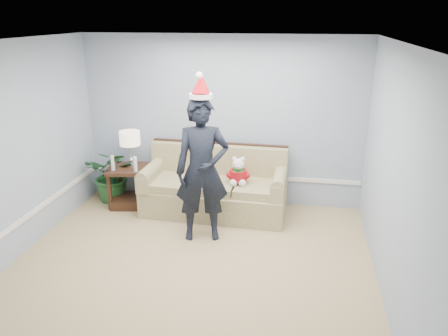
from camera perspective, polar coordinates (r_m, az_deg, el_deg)
room_shell at (r=4.67m, az=-5.93°, el=-0.96°), size 4.54×5.04×2.74m
wainscot_trim at (r=6.42m, az=-12.92°, el=-4.21°), size 4.49×4.99×0.06m
sofa at (r=6.88m, az=-1.15°, el=-2.79°), size 2.23×1.00×1.03m
side_table at (r=7.27m, az=-12.01°, el=-2.91°), size 0.78×0.69×0.66m
table_lamp at (r=7.06m, az=-12.19°, el=3.64°), size 0.32×0.32×0.58m
candle_pair at (r=6.97m, az=-12.93°, el=0.50°), size 0.43×0.06×0.24m
houseplant at (r=7.48m, az=-14.28°, el=-0.83°), size 0.84×0.73×0.91m
man at (r=5.86m, az=-2.86°, el=-0.35°), size 0.81×0.63×1.98m
santa_hat at (r=5.59m, az=-3.02°, el=10.63°), size 0.31×0.35×0.35m
teddy_bear at (r=6.58m, az=1.86°, el=-0.79°), size 0.29×0.32×0.43m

